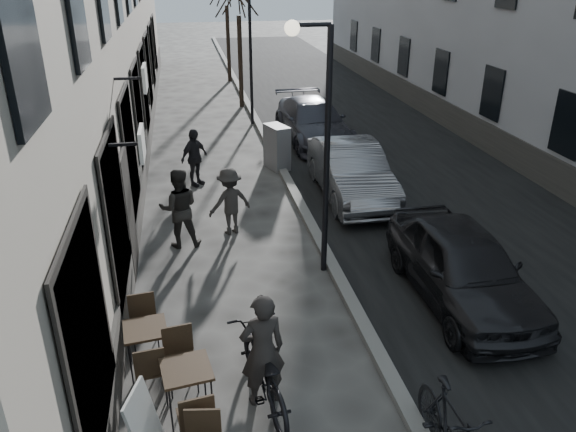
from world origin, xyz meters
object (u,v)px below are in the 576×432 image
object	(u,v)px
bistro_set_b	(188,386)
pedestrian_far	(194,158)
streetlamp_far	(246,43)
streetlamp_near	(319,126)
bicycle	(263,370)
pedestrian_near	(179,208)
utility_cabinet	(277,147)
car_mid	(351,171)
pedestrian_mid	(230,201)
car_far	(313,122)
bistro_set_c	(147,344)
moped	(450,431)

from	to	relation	value
bistro_set_b	pedestrian_far	xyz separation A→B (m)	(0.43, 9.27, 0.33)
streetlamp_far	bistro_set_b	bearing A→B (deg)	-99.92
streetlamp_near	bicycle	size ratio (longest dim) A/B	2.37
bicycle	pedestrian_near	world-z (taller)	pedestrian_near
utility_cabinet	car_mid	distance (m)	3.17
pedestrian_mid	car_mid	bearing A→B (deg)	-174.80
pedestrian_mid	pedestrian_far	distance (m)	3.45
streetlamp_near	car_far	xyz separation A→B (m)	(2.04, 9.17, -2.42)
utility_cabinet	pedestrian_near	bearing A→B (deg)	-141.53
streetlamp_far	car_mid	xyz separation A→B (m)	(1.88, -8.16, -2.41)
streetlamp_far	bicycle	bearing A→B (deg)	-96.05
utility_cabinet	bicycle	bearing A→B (deg)	-120.00
streetlamp_near	pedestrian_near	xyz separation A→B (m)	(-2.79, 1.72, -2.23)
bicycle	streetlamp_near	bearing A→B (deg)	-123.21
car_far	bicycle	bearing A→B (deg)	-108.50
pedestrian_near	car_mid	xyz separation A→B (m)	(4.67, 2.12, -0.18)
bicycle	car_far	size ratio (longest dim) A/B	0.42
bistro_set_c	bicycle	distance (m)	2.00
streetlamp_far	utility_cabinet	bearing A→B (deg)	-87.13
pedestrian_mid	car_far	bearing A→B (deg)	-137.95
streetlamp_far	bistro_set_b	distance (m)	16.19
bistro_set_b	pedestrian_far	distance (m)	9.29
pedestrian_mid	pedestrian_far	size ratio (longest dim) A/B	0.98
bicycle	car_mid	size ratio (longest dim) A/B	0.47
bistro_set_c	moped	world-z (taller)	moped
car_far	car_mid	bearing A→B (deg)	-94.08
pedestrian_near	car_far	size ratio (longest dim) A/B	0.37
pedestrian_far	streetlamp_near	bearing A→B (deg)	-110.75
streetlamp_near	moped	xyz separation A→B (m)	(0.52, -5.26, -2.59)
pedestrian_mid	car_mid	xyz separation A→B (m)	(3.48, 1.68, -0.07)
pedestrian_mid	moped	bearing A→B (deg)	85.45
car_far	pedestrian_near	bearing A→B (deg)	-125.34
pedestrian_mid	car_far	xyz separation A→B (m)	(3.64, 7.01, -0.08)
utility_cabinet	moped	distance (m)	11.83
moped	bistro_set_c	bearing A→B (deg)	145.22
bistro_set_b	pedestrian_near	xyz separation A→B (m)	(-0.04, 5.46, 0.42)
moped	utility_cabinet	bearing A→B (deg)	90.58
bistro_set_c	utility_cabinet	size ratio (longest dim) A/B	1.20
bicycle	pedestrian_far	world-z (taller)	pedestrian_far
utility_cabinet	pedestrian_far	xyz separation A→B (m)	(-2.60, -1.04, 0.15)
bistro_set_c	car_mid	world-z (taller)	car_mid
pedestrian_mid	pedestrian_near	bearing A→B (deg)	-0.05
bicycle	pedestrian_near	bearing A→B (deg)	-86.89
streetlamp_far	moped	xyz separation A→B (m)	(0.52, -17.26, -2.59)
car_mid	bicycle	bearing A→B (deg)	-114.43
pedestrian_near	streetlamp_far	bearing A→B (deg)	-105.36
car_far	streetlamp_near	bearing A→B (deg)	-104.95
streetlamp_near	streetlamp_far	bearing A→B (deg)	90.00
streetlamp_near	streetlamp_far	distance (m)	12.00
bistro_set_b	pedestrian_mid	size ratio (longest dim) A/B	1.05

